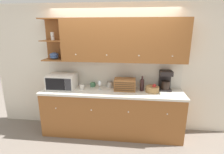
{
  "coord_description": "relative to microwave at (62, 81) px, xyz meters",
  "views": [
    {
      "loc": [
        0.38,
        -3.51,
        2.13
      ],
      "look_at": [
        0.0,
        -0.21,
        1.19
      ],
      "focal_mm": 28.0,
      "sensor_mm": 36.0,
      "label": 1
    }
  ],
  "objects": [
    {
      "name": "storage_canister",
      "position": [
        0.96,
        0.18,
        -0.09
      ],
      "size": [
        0.12,
        0.12,
        0.12
      ],
      "color": "silver",
      "rests_on": "counter_unit"
    },
    {
      "name": "mug",
      "position": [
        0.59,
        0.18,
        -0.1
      ],
      "size": [
        0.11,
        0.1,
        0.09
      ],
      "color": "#4C845B",
      "rests_on": "counter_unit"
    },
    {
      "name": "wine_bottle",
      "position": [
        1.6,
        0.04,
        -0.01
      ],
      "size": [
        0.08,
        0.08,
        0.3
      ],
      "color": "black",
      "rests_on": "counter_unit"
    },
    {
      "name": "counter_unit",
      "position": [
        1.01,
        -0.02,
        -0.61
      ],
      "size": [
        2.79,
        0.62,
        0.94
      ],
      "color": "#935628",
      "rests_on": "ground_plane"
    },
    {
      "name": "wine_glass",
      "position": [
        0.77,
        0.02,
        -0.02
      ],
      "size": [
        0.07,
        0.07,
        0.19
      ],
      "color": "silver",
      "rests_on": "counter_unit"
    },
    {
      "name": "bread_box",
      "position": [
        1.27,
        0.04,
        -0.03
      ],
      "size": [
        0.42,
        0.26,
        0.23
      ],
      "color": "#996033",
      "rests_on": "counter_unit"
    },
    {
      "name": "wall_back",
      "position": [
        1.01,
        0.3,
        0.21
      ],
      "size": [
        5.17,
        0.06,
        2.6
      ],
      "color": "silver",
      "rests_on": "ground_plane"
    },
    {
      "name": "ground_plane",
      "position": [
        1.01,
        0.27,
        -1.09
      ],
      "size": [
        24.0,
        24.0,
        0.0
      ],
      "primitive_type": "plane",
      "color": "slate"
    },
    {
      "name": "coffee_maker",
      "position": [
        2.06,
        0.16,
        0.05
      ],
      "size": [
        0.23,
        0.22,
        0.39
      ],
      "color": "black",
      "rests_on": "counter_unit"
    },
    {
      "name": "microwave",
      "position": [
        0.0,
        0.0,
        0.0
      ],
      "size": [
        0.55,
        0.4,
        0.29
      ],
      "color": "silver",
      "rests_on": "counter_unit"
    },
    {
      "name": "upper_cabinets",
      "position": [
        1.18,
        0.11,
        0.82
      ],
      "size": [
        2.77,
        0.35,
        0.8
      ],
      "color": "#935628",
      "rests_on": "backsplash_panel"
    },
    {
      "name": "mug_blue_second",
      "position": [
        0.41,
        -0.02,
        -0.1
      ],
      "size": [
        0.09,
        0.08,
        0.1
      ],
      "color": "silver",
      "rests_on": "counter_unit"
    },
    {
      "name": "fruit_basket",
      "position": [
        1.8,
        -0.0,
        -0.09
      ],
      "size": [
        0.26,
        0.26,
        0.17
      ],
      "color": "#A87F4C",
      "rests_on": "counter_unit"
    },
    {
      "name": "backsplash_panel",
      "position": [
        1.01,
        0.27,
        0.14
      ],
      "size": [
        2.77,
        0.01,
        0.56
      ],
      "color": "silver",
      "rests_on": "counter_unit"
    }
  ]
}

